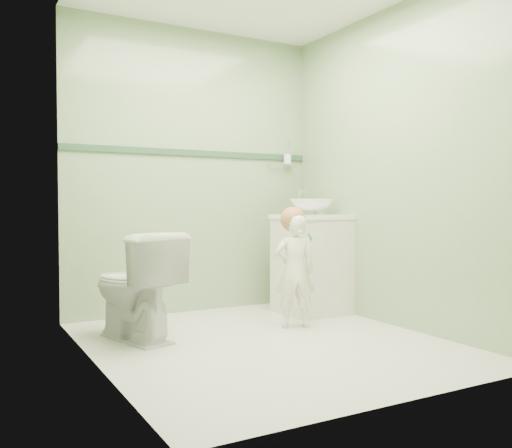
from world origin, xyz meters
TOP-DOWN VIEW (x-y plane):
  - ground at (0.00, 0.00)m, footprint 2.50×2.50m
  - room_shell at (0.00, 0.00)m, footprint 2.50×2.54m
  - trim_stripe at (0.00, 1.24)m, footprint 2.20×0.02m
  - vanity at (0.84, 0.70)m, footprint 0.52×0.50m
  - counter at (0.84, 0.70)m, footprint 0.54×0.52m
  - basin at (0.84, 0.70)m, footprint 0.37×0.37m
  - faucet at (0.84, 0.89)m, footprint 0.03×0.13m
  - cup_holder at (0.89, 1.18)m, footprint 0.26×0.07m
  - toilet at (-0.74, 0.50)m, footprint 0.59×0.80m
  - toddler at (0.41, 0.30)m, footprint 0.35×0.29m
  - hair_cap at (0.41, 0.33)m, footprint 0.19×0.19m
  - teal_toothbrush at (0.44, 0.16)m, footprint 0.11×0.14m

SIDE VIEW (x-z plane):
  - ground at x=0.00m, z-range 0.00..0.00m
  - toilet at x=-0.74m, z-range 0.00..0.73m
  - vanity at x=0.84m, z-range 0.00..0.80m
  - toddler at x=0.41m, z-range 0.00..0.84m
  - teal_toothbrush at x=0.44m, z-range 0.64..0.72m
  - hair_cap at x=0.41m, z-range 0.71..0.90m
  - counter at x=0.84m, z-range 0.79..0.83m
  - basin at x=0.84m, z-range 0.83..0.96m
  - faucet at x=0.84m, z-range 0.88..1.06m
  - room_shell at x=0.00m, z-range 0.00..2.40m
  - cup_holder at x=0.89m, z-range 1.22..1.43m
  - trim_stripe at x=0.00m, z-range 1.33..1.38m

